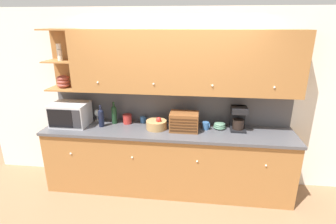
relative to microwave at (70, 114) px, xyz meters
name	(u,v)px	position (x,y,z in m)	size (l,w,h in m)	color
ground_plane	(170,176)	(1.43, 0.31, -1.12)	(24.00, 24.00, 0.00)	#896647
wall_back	(170,99)	(1.43, 0.34, 0.18)	(5.91, 0.06, 2.60)	white
counter_unit	(167,159)	(1.43, -0.01, -0.64)	(3.53, 0.67, 0.96)	#A36B38
backsplash_panel	(170,106)	(1.43, 0.30, 0.09)	(3.51, 0.01, 0.51)	#4C4C51
upper_cabinets	(181,62)	(1.60, 0.13, 0.77)	(3.51, 0.38, 0.84)	#A36B38
microwave	(70,114)	(0.00, 0.00, 0.00)	(0.51, 0.39, 0.33)	silver
wine_glass	(97,113)	(0.32, 0.20, -0.04)	(0.08, 0.08, 0.18)	silver
wine_bottle	(101,117)	(0.47, 0.00, -0.02)	(0.08, 0.08, 0.32)	black
second_wine_bottle	(114,114)	(0.62, 0.14, -0.02)	(0.08, 0.08, 0.33)	#19381E
storage_canister	(127,119)	(0.81, 0.16, -0.10)	(0.13, 0.13, 0.14)	#B22D28
mug	(143,120)	(1.03, 0.22, -0.12)	(0.09, 0.08, 0.09)	#38669E
fruit_basket	(156,124)	(1.27, 0.01, -0.10)	(0.29, 0.29, 0.18)	#A87F4C
bread_box	(184,122)	(1.67, 0.00, -0.04)	(0.39, 0.27, 0.26)	brown
mug_blue_second	(206,126)	(1.97, 0.07, -0.11)	(0.10, 0.09, 0.11)	#38669E
bowl_stack_on_counter	(220,126)	(2.17, 0.12, -0.12)	(0.18, 0.18, 0.09)	slate
coffee_maker	(238,118)	(2.42, 0.12, 0.00)	(0.21, 0.23, 0.34)	black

